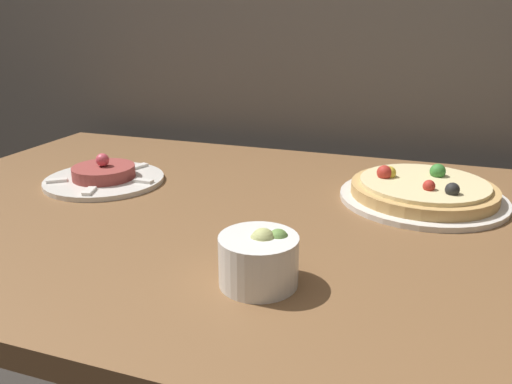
# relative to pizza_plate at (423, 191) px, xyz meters

# --- Properties ---
(dining_table) EXTENTS (1.45, 0.87, 0.73)m
(dining_table) POSITION_rel_pizza_plate_xyz_m (-0.25, -0.16, -0.10)
(dining_table) COLOR brown
(dining_table) RESTS_ON ground_plane
(pizza_plate) EXTENTS (0.30, 0.30, 0.06)m
(pizza_plate) POSITION_rel_pizza_plate_xyz_m (0.00, 0.00, 0.00)
(pizza_plate) COLOR silver
(pizza_plate) RESTS_ON dining_table
(tartare_plate) EXTENTS (0.24, 0.24, 0.06)m
(tartare_plate) POSITION_rel_pizza_plate_xyz_m (-0.62, -0.10, -0.01)
(tartare_plate) COLOR silver
(tartare_plate) RESTS_ON dining_table
(small_bowl) EXTENTS (0.10, 0.10, 0.08)m
(small_bowl) POSITION_rel_pizza_plate_xyz_m (-0.19, -0.39, 0.02)
(small_bowl) COLOR white
(small_bowl) RESTS_ON dining_table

